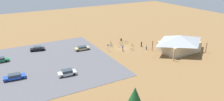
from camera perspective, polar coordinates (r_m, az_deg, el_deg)
The scene contains 20 objects.
ground at distance 68.19m, azimuth 3.00°, elevation 0.60°, with size 160.00×160.00×0.00m, color brown.
parking_lot_asphalt at distance 59.75m, azimuth -18.02°, elevation -3.48°, with size 36.27×35.32×0.05m, color #4C4C51.
bike_pavilion at distance 67.64m, azimuth 17.67°, elevation 2.05°, with size 13.46×9.66×5.23m.
trash_bin at distance 75.15m, azimuth 2.47°, elevation 2.94°, with size 0.60×0.60×0.90m, color brown.
lot_sign at distance 65.41m, azimuth -1.06°, elevation 1.04°, with size 0.56×0.08×2.20m.
pine_mideast at distance 34.91m, azimuth 6.11°, elevation -12.72°, with size 3.31×3.31×6.52m.
bicycle_teal_yard_center at distance 66.24m, azimuth 5.46°, elevation 0.25°, with size 0.67×1.64×0.87m.
bicycle_green_edge_north at distance 71.29m, azimuth 2.48°, elevation 1.88°, with size 0.75×1.63×0.91m.
bicycle_silver_yard_right at distance 72.61m, azimuth 3.85°, elevation 2.20°, with size 0.67×1.69×0.90m.
bicycle_black_near_sign at distance 69.29m, azimuth -0.19°, elevation 1.29°, with size 0.60×1.70×0.80m.
bicycle_yellow_yard_front at distance 71.97m, azimuth -0.33°, elevation 2.09°, with size 0.67×1.66×0.87m.
bicycle_white_back_row at distance 68.86m, azimuth 2.40°, elevation 1.16°, with size 1.66×0.70×0.86m.
bicycle_orange_near_porch at distance 70.17m, azimuth 5.50°, elevation 1.44°, with size 0.52×1.62×0.79m.
car_blue_far_end at distance 53.89m, azimuth -24.69°, elevation -6.39°, with size 4.91×2.16×1.31m.
car_tan_front_row at distance 67.02m, azimuth -8.03°, elevation 0.66°, with size 4.72×2.16×1.24m.
car_silver_end_stall at distance 51.89m, azimuth -11.95°, elevation -5.80°, with size 4.42×2.22×1.41m.
car_black_near_entry at distance 69.78m, azimuth -19.38°, elevation 0.51°, with size 4.52×2.60×1.34m.
visitor_by_pavilion at distance 69.97m, azimuth 7.91°, elevation 1.80°, with size 0.37×0.36×1.83m.
visitor_crossing_yard at distance 65.61m, azimuth 2.92°, elevation 0.67°, with size 0.37×0.40×1.83m.
visitor_near_lot at distance 67.63m, azimuth 9.21°, elevation 1.04°, with size 0.36×0.38×1.82m.
Camera 1 is at (34.38, 53.89, 23.76)m, focal length 34.06 mm.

